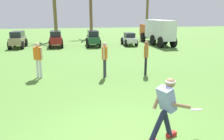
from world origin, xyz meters
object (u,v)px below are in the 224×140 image
at_px(parked_car_slot_c, 93,38).
at_px(parked_car_slot_d, 129,39).
at_px(box_truck, 157,31).
at_px(palm_tree_far_left, 54,5).
at_px(teammate_deep, 146,54).
at_px(teammate_near_sideline, 38,57).
at_px(frisbee_in_flight, 196,110).
at_px(palm_tree_right_of_centre, 147,11).
at_px(teammate_midfield, 105,56).
at_px(frisbee_thrower, 166,106).
at_px(parked_car_slot_a, 18,39).
at_px(parked_car_slot_b, 56,38).
at_px(palm_tree_left_of_centre, 91,5).

height_order(parked_car_slot_c, parked_car_slot_d, parked_car_slot_c).
xyz_separation_m(parked_car_slot_c, box_truck, (5.92, 0.24, 0.51)).
bearing_deg(palm_tree_far_left, parked_car_slot_c, -57.69).
bearing_deg(teammate_deep, palm_tree_far_left, 107.85).
height_order(teammate_near_sideline, teammate_deep, same).
relative_size(frisbee_in_flight, teammate_near_sideline, 0.18).
height_order(teammate_deep, palm_tree_right_of_centre, palm_tree_right_of_centre).
bearing_deg(frisbee_in_flight, teammate_midfield, 104.33).
xyz_separation_m(frisbee_in_flight, parked_car_slot_c, (-0.80, 14.73, 0.11)).
xyz_separation_m(frisbee_thrower, teammate_midfield, (-0.51, 5.23, 0.14)).
height_order(teammate_near_sideline, box_truck, box_truck).
xyz_separation_m(teammate_deep, parked_car_slot_c, (-1.42, 9.54, -0.22)).
relative_size(parked_car_slot_a, parked_car_slot_b, 0.98).
xyz_separation_m(teammate_midfield, parked_car_slot_c, (0.51, 9.59, -0.22)).
bearing_deg(parked_car_slot_b, teammate_deep, -64.99).
relative_size(parked_car_slot_c, parked_car_slot_d, 1.09).
bearing_deg(teammate_midfield, palm_tree_right_of_centre, 64.94).
bearing_deg(parked_car_slot_b, parked_car_slot_c, -4.21).
height_order(frisbee_in_flight, teammate_midfield, teammate_midfield).
distance_m(parked_car_slot_b, parked_car_slot_c, 3.15).
height_order(frisbee_thrower, teammate_near_sideline, teammate_near_sideline).
bearing_deg(box_truck, palm_tree_left_of_centre, 124.91).
distance_m(teammate_midfield, palm_tree_left_of_centre, 17.66).
bearing_deg(parked_car_slot_a, teammate_midfield, -60.16).
xyz_separation_m(parked_car_slot_b, parked_car_slot_d, (6.37, -0.26, -0.16)).
xyz_separation_m(palm_tree_far_left, palm_tree_left_of_centre, (4.00, 2.49, 0.13)).
bearing_deg(palm_tree_right_of_centre, parked_car_slot_c, -133.56).
xyz_separation_m(parked_car_slot_d, palm_tree_far_left, (-6.60, 5.35, 3.01)).
distance_m(parked_car_slot_a, palm_tree_left_of_centre, 10.57).
bearing_deg(box_truck, teammate_deep, -114.71).
bearing_deg(frisbee_thrower, palm_tree_left_of_centre, 88.39).
distance_m(parked_car_slot_a, palm_tree_right_of_centre, 16.26).
bearing_deg(palm_tree_far_left, teammate_deep, -72.15).
bearing_deg(parked_car_slot_d, teammate_deep, -100.80).
xyz_separation_m(parked_car_slot_a, palm_tree_far_left, (2.83, 5.01, 2.86)).
distance_m(parked_car_slot_b, parked_car_slot_d, 6.38).
xyz_separation_m(teammate_midfield, parked_car_slot_d, (3.75, 9.57, -0.38)).
xyz_separation_m(frisbee_thrower, parked_car_slot_c, (0.01, 14.83, -0.08)).
bearing_deg(palm_tree_left_of_centre, palm_tree_right_of_centre, 3.21).
distance_m(teammate_midfield, palm_tree_right_of_centre, 19.78).
xyz_separation_m(teammate_near_sideline, palm_tree_right_of_centre, (11.19, 17.38, 2.18)).
height_order(frisbee_thrower, palm_tree_far_left, palm_tree_far_left).
xyz_separation_m(frisbee_thrower, teammate_near_sideline, (-3.37, 5.66, 0.14)).
bearing_deg(palm_tree_far_left, parked_car_slot_a, -119.45).
bearing_deg(frisbee_in_flight, box_truck, 71.12).
distance_m(teammate_near_sideline, parked_car_slot_c, 9.77).
relative_size(teammate_midfield, parked_car_slot_c, 0.65).
height_order(parked_car_slot_b, palm_tree_far_left, palm_tree_far_left).
bearing_deg(box_truck, parked_car_slot_c, -177.73).
relative_size(parked_car_slot_d, palm_tree_right_of_centre, 0.43).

